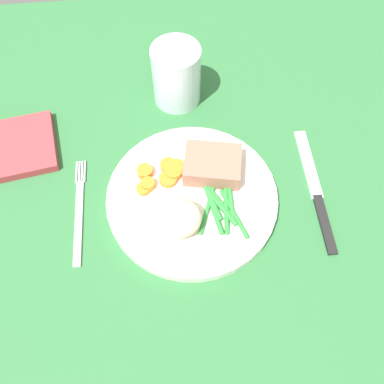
# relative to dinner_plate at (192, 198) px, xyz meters

# --- Properties ---
(dining_table) EXTENTS (1.20, 0.90, 0.02)m
(dining_table) POSITION_rel_dinner_plate_xyz_m (0.04, 0.01, -0.02)
(dining_table) COLOR #2D6B38
(dining_table) RESTS_ON ground
(dinner_plate) EXTENTS (0.24, 0.24, 0.02)m
(dinner_plate) POSITION_rel_dinner_plate_xyz_m (0.00, 0.00, 0.00)
(dinner_plate) COLOR white
(dinner_plate) RESTS_ON dining_table
(meat_portion) EXTENTS (0.09, 0.08, 0.03)m
(meat_portion) POSITION_rel_dinner_plate_xyz_m (0.03, 0.04, 0.02)
(meat_portion) COLOR #A86B56
(meat_portion) RESTS_ON dinner_plate
(mashed_potatoes) EXTENTS (0.06, 0.06, 0.04)m
(mashed_potatoes) POSITION_rel_dinner_plate_xyz_m (-0.02, -0.04, 0.03)
(mashed_potatoes) COLOR beige
(mashed_potatoes) RESTS_ON dinner_plate
(carrot_slices) EXTENTS (0.07, 0.05, 0.01)m
(carrot_slices) POSITION_rel_dinner_plate_xyz_m (-0.04, 0.04, 0.01)
(carrot_slices) COLOR orange
(carrot_slices) RESTS_ON dinner_plate
(green_beans) EXTENTS (0.07, 0.09, 0.01)m
(green_beans) POSITION_rel_dinner_plate_xyz_m (0.04, -0.02, 0.01)
(green_beans) COLOR #2D8C38
(green_beans) RESTS_ON dinner_plate
(fork) EXTENTS (0.01, 0.17, 0.00)m
(fork) POSITION_rel_dinner_plate_xyz_m (-0.16, -0.00, -0.01)
(fork) COLOR silver
(fork) RESTS_ON dining_table
(knife) EXTENTS (0.02, 0.21, 0.01)m
(knife) POSITION_rel_dinner_plate_xyz_m (0.18, -0.00, -0.01)
(knife) COLOR black
(knife) RESTS_ON dining_table
(water_glass) EXTENTS (0.08, 0.08, 0.10)m
(water_glass) POSITION_rel_dinner_plate_xyz_m (-0.01, 0.20, 0.03)
(water_glass) COLOR silver
(water_glass) RESTS_ON dining_table
(napkin) EXTENTS (0.12, 0.13, 0.01)m
(napkin) POSITION_rel_dinner_plate_xyz_m (-0.25, 0.11, -0.00)
(napkin) COLOR #B2383D
(napkin) RESTS_ON dining_table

